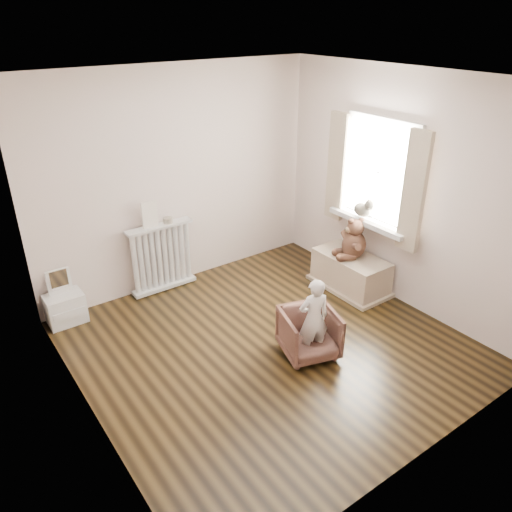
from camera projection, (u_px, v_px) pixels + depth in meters
floor at (270, 345)px, 5.12m from camera, size 3.60×3.60×0.01m
ceiling at (274, 79)px, 3.97m from camera, size 3.60×3.60×0.01m
back_wall at (179, 180)px, 5.85m from camera, size 3.60×0.02×2.60m
front_wall at (439, 318)px, 3.24m from camera, size 3.60×0.02×2.60m
left_wall at (74, 287)px, 3.60m from camera, size 0.02×3.60×2.60m
right_wall at (401, 191)px, 5.49m from camera, size 0.02×3.60×2.60m
window at (380, 172)px, 5.62m from camera, size 0.03×0.90×1.10m
window_sill at (369, 222)px, 5.83m from camera, size 0.22×1.10×0.06m
curtain_left at (414, 193)px, 5.17m from camera, size 0.06×0.26×1.30m
curtain_right at (337, 167)px, 6.00m from camera, size 0.06×0.26×1.30m
radiator at (162, 260)px, 5.99m from camera, size 0.81×0.15×0.85m
paper_doll at (150, 214)px, 5.66m from camera, size 0.19×0.02×0.31m
tin_a at (168, 220)px, 5.83m from camera, size 0.11×0.11×0.07m
toy_vanity at (64, 300)px, 5.39m from camera, size 0.40×0.28×0.62m
armchair at (309, 333)px, 4.90m from camera, size 0.65×0.66×0.48m
child at (314, 318)px, 4.77m from camera, size 0.35×0.28×0.85m
toy_bench at (350, 273)px, 6.10m from camera, size 0.48×0.91×0.43m
teddy_bear at (355, 239)px, 5.88m from camera, size 0.49×0.44×0.49m
plush_cat at (363, 209)px, 5.84m from camera, size 0.22×0.32×0.25m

